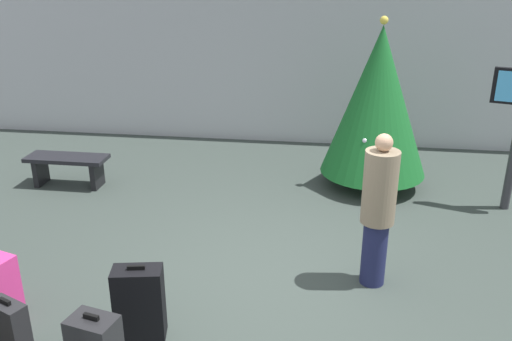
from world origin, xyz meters
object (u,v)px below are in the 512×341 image
Objects in this scene: holiday_tree at (377,102)px; suitcase_0 at (11,331)px; suitcase_1 at (139,303)px; waiting_bench at (68,164)px; traveller_0 at (378,208)px.

suitcase_0 is at bearing -126.80° from holiday_tree.
waiting_bench is at bearing 125.04° from suitcase_1.
waiting_bench is (-4.64, -0.64, -0.99)m from holiday_tree.
traveller_0 reaches higher than suitcase_0.
holiday_tree reaches higher than waiting_bench.
waiting_bench is 4.99m from traveller_0.
suitcase_1 reaches higher than suitcase_0.
traveller_0 is at bearing 29.34° from suitcase_1.
suitcase_1 is at bearing -120.25° from holiday_tree.
suitcase_1 is (-2.17, -1.22, -0.53)m from traveller_0.
suitcase_0 is (-3.30, -4.42, -1.05)m from holiday_tree.
suitcase_0 is at bearing -155.40° from suitcase_1.
holiday_tree is 2.07× the size of waiting_bench.
suitcase_0 is at bearing -152.10° from traveller_0.
suitcase_0 reaches higher than waiting_bench.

